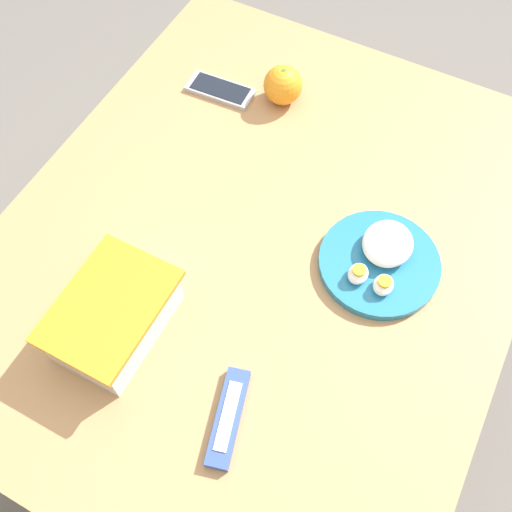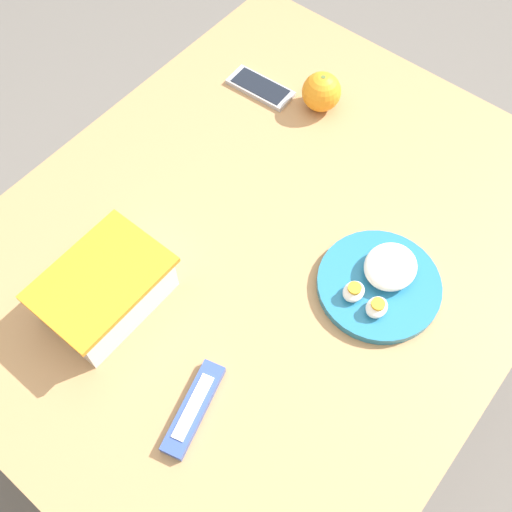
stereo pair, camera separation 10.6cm
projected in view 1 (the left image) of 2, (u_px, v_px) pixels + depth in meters
ground_plane at (259, 368)px, 1.73m from camera, size 10.00×10.00×0.00m
table at (261, 267)px, 1.20m from camera, size 1.15×0.93×0.71m
food_container at (114, 318)px, 0.99m from camera, size 0.22×0.16×0.09m
orange_fruit at (283, 85)px, 1.25m from camera, size 0.08×0.08×0.08m
rice_plate at (381, 259)px, 1.07m from camera, size 0.22×0.22×0.06m
candy_bar at (228, 417)px, 0.94m from camera, size 0.16×0.08×0.02m
cell_phone at (220, 90)px, 1.29m from camera, size 0.07×0.15×0.01m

